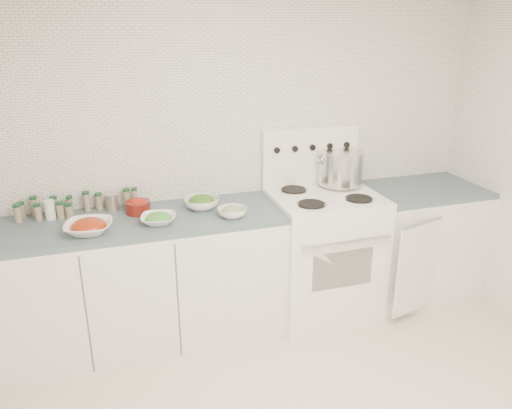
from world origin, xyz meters
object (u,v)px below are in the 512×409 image
object	(u,v)px
stove	(322,250)
bowl_snowpea	(158,219)
stock_pot	(340,166)
bowl_tomato	(89,227)

from	to	relation	value
stove	bowl_snowpea	world-z (taller)	stove
stove	stock_pot	world-z (taller)	stove
stove	bowl_snowpea	distance (m)	1.28
stove	bowl_snowpea	size ratio (longest dim) A/B	5.24
stock_pot	bowl_snowpea	world-z (taller)	stock_pot
bowl_tomato	bowl_snowpea	world-z (taller)	bowl_tomato
bowl_tomato	stock_pot	bearing A→B (deg)	9.19
stove	stock_pot	bearing A→B (deg)	39.86
stock_pot	stove	bearing A→B (deg)	-140.14
bowl_tomato	bowl_snowpea	bearing A→B (deg)	3.59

